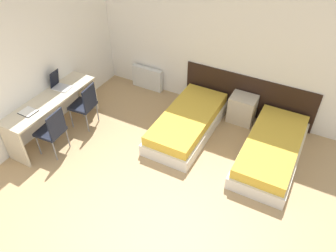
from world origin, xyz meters
name	(u,v)px	position (x,y,z in m)	size (l,w,h in m)	color
ground_plane	(98,241)	(0.00, 0.00, 0.00)	(20.00, 20.00, 0.00)	tan
wall_back	(210,43)	(0.00, 3.77, 1.35)	(5.73, 0.05, 2.70)	white
wall_left	(44,57)	(-2.39, 1.87, 1.35)	(0.05, 4.74, 2.70)	white
headboard_panel	(247,96)	(0.88, 3.73, 0.44)	(2.61, 0.03, 0.87)	black
bed_near_window	(188,123)	(0.08, 2.69, 0.20)	(0.92, 2.01, 0.41)	silver
bed_near_door	(271,150)	(1.67, 2.69, 0.20)	(0.92, 2.01, 0.41)	silver
nightstand	(242,109)	(0.88, 3.50, 0.28)	(0.49, 0.40, 0.55)	beige
radiator	(147,78)	(-1.37, 3.65, 0.25)	(0.72, 0.12, 0.51)	silver
desk	(52,106)	(-2.10, 1.52, 0.59)	(0.53, 1.91, 0.77)	beige
chair_near_laptop	(85,104)	(-1.71, 1.95, 0.51)	(0.45, 0.45, 0.90)	black
chair_near_notebook	(52,130)	(-1.71, 1.09, 0.51)	(0.44, 0.44, 0.90)	black
laptop	(59,85)	(-2.17, 1.87, 0.84)	(0.34, 0.27, 0.33)	silver
open_notebook	(28,112)	(-2.12, 1.04, 0.78)	(0.27, 0.25, 0.02)	black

